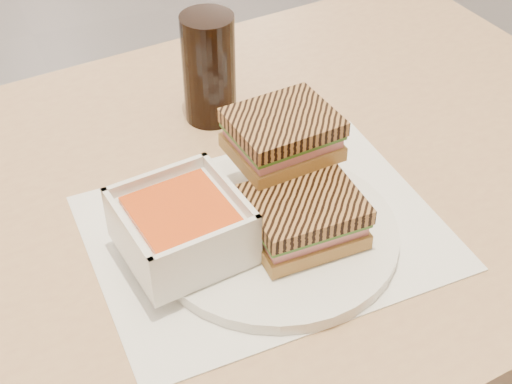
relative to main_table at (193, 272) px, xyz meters
name	(u,v)px	position (x,y,z in m)	size (l,w,h in m)	color
main_table	(193,272)	(0.00, 0.00, 0.00)	(1.26, 0.82, 0.75)	tan
tray_liner	(266,232)	(0.06, -0.08, 0.11)	(0.37, 0.29, 0.00)	white
plate	(275,234)	(0.07, -0.09, 0.12)	(0.26, 0.26, 0.01)	white
soup_bowl	(182,229)	(-0.03, -0.08, 0.16)	(0.13, 0.13, 0.06)	white
panini_lower	(303,216)	(0.09, -0.11, 0.16)	(0.11, 0.09, 0.05)	#A98441
panini_upper	(282,135)	(0.10, -0.04, 0.21)	(0.12, 0.10, 0.05)	#A98441
cola_glass	(209,69)	(0.09, 0.15, 0.19)	(0.07, 0.07, 0.14)	black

